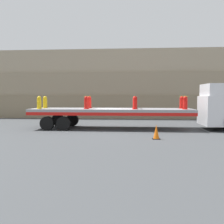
{
  "coord_description": "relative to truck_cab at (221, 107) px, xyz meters",
  "views": [
    {
      "loc": [
        1.37,
        -16.28,
        2.14
      ],
      "look_at": [
        0.05,
        0.0,
        1.1
      ],
      "focal_mm": 40.0,
      "sensor_mm": 36.0,
      "label": 1
    }
  ],
  "objects": [
    {
      "name": "fire_hydrant_red_far_1",
      "position": [
        -8.54,
        0.55,
        0.25
      ],
      "size": [
        0.35,
        0.52,
        0.82
      ],
      "color": "red",
      "rests_on": "flatbed_trailer"
    },
    {
      "name": "flatbed_trailer",
      "position": [
        -7.52,
        0.0,
        -0.37
      ],
      "size": [
        10.49,
        2.59,
        1.32
      ],
      "color": "gray",
      "rests_on": "ground_plane"
    },
    {
      "name": "rock_cliff",
      "position": [
        -6.99,
        8.57,
        1.82
      ],
      "size": [
        60.0,
        3.3,
        6.57
      ],
      "color": "#84755B",
      "rests_on": "ground_plane"
    },
    {
      "name": "fire_hydrant_red_near_2",
      "position": [
        -5.44,
        -0.55,
        0.25
      ],
      "size": [
        0.35,
        0.52,
        0.82
      ],
      "color": "red",
      "rests_on": "flatbed_trailer"
    },
    {
      "name": "fire_hydrant_yellow_far_0",
      "position": [
        -11.63,
        0.55,
        0.25
      ],
      "size": [
        0.35,
        0.52,
        0.82
      ],
      "color": "gold",
      "rests_on": "flatbed_trailer"
    },
    {
      "name": "cargo_strap_front",
      "position": [
        -2.34,
        0.0,
        0.67
      ],
      "size": [
        0.05,
        2.69,
        0.01
      ],
      "color": "yellow",
      "rests_on": "fire_hydrant_red_near_3"
    },
    {
      "name": "fire_hydrant_red_far_3",
      "position": [
        -2.34,
        0.55,
        0.25
      ],
      "size": [
        0.35,
        0.52,
        0.82
      ],
      "color": "red",
      "rests_on": "flatbed_trailer"
    },
    {
      "name": "cargo_strap_rear",
      "position": [
        -8.54,
        0.0,
        0.67
      ],
      "size": [
        0.05,
        2.69,
        0.01
      ],
      "color": "yellow",
      "rests_on": "fire_hydrant_red_near_1"
    },
    {
      "name": "cargo_strap_middle",
      "position": [
        -5.44,
        0.0,
        0.67
      ],
      "size": [
        0.05,
        2.69,
        0.01
      ],
      "color": "yellow",
      "rests_on": "fire_hydrant_red_near_2"
    },
    {
      "name": "truck_cab",
      "position": [
        0.0,
        0.0,
        0.0
      ],
      "size": [
        2.22,
        2.59,
        2.91
      ],
      "color": "silver",
      "rests_on": "ground_plane"
    },
    {
      "name": "fire_hydrant_red_near_3",
      "position": [
        -2.34,
        -0.55,
        0.25
      ],
      "size": [
        0.35,
        0.52,
        0.82
      ],
      "color": "red",
      "rests_on": "flatbed_trailer"
    },
    {
      "name": "ground_plane",
      "position": [
        -6.99,
        0.0,
        -1.47
      ],
      "size": [
        120.0,
        120.0,
        0.0
      ],
      "primitive_type": "plane",
      "color": "#3F4244"
    },
    {
      "name": "fire_hydrant_red_near_1",
      "position": [
        -8.54,
        -0.55,
        0.25
      ],
      "size": [
        0.35,
        0.52,
        0.82
      ],
      "color": "red",
      "rests_on": "flatbed_trailer"
    },
    {
      "name": "fire_hydrant_red_far_2",
      "position": [
        -5.44,
        0.55,
        0.25
      ],
      "size": [
        0.35,
        0.52,
        0.82
      ],
      "color": "red",
      "rests_on": "flatbed_trailer"
    },
    {
      "name": "traffic_cone",
      "position": [
        -4.41,
        -3.83,
        -1.11
      ],
      "size": [
        0.39,
        0.39,
        0.72
      ],
      "color": "black",
      "rests_on": "ground_plane"
    },
    {
      "name": "fire_hydrant_yellow_near_0",
      "position": [
        -11.63,
        -0.55,
        0.25
      ],
      "size": [
        0.35,
        0.52,
        0.82
      ],
      "color": "gold",
      "rests_on": "flatbed_trailer"
    }
  ]
}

